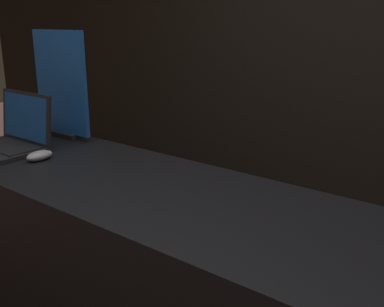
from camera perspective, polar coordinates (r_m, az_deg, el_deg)
wall_back at (r=2.83m, az=22.42°, el=13.91°), size 8.00×0.05×2.80m
laptop_front at (r=2.10m, az=-21.86°, el=2.04°), size 0.35×0.25×0.24m
mouse_front at (r=1.90m, az=-18.81°, el=-0.26°), size 0.06×0.11×0.04m
promo_stand_front at (r=2.21m, az=-16.28°, el=8.08°), size 0.35×0.07×0.50m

